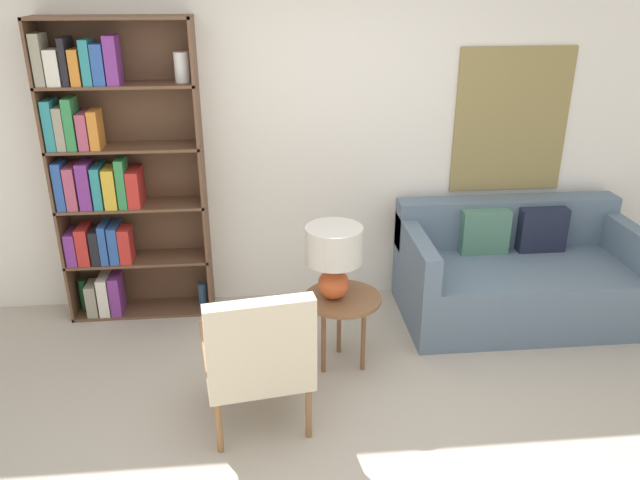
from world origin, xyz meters
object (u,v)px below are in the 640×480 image
Objects in this scene: couch at (517,275)px; bookshelf at (109,176)px; side_table at (342,305)px; table_lamp at (334,253)px; armchair at (258,354)px.

bookshelf is at bearing 174.21° from couch.
table_lamp is at bearing -175.78° from side_table.
table_lamp is (1.50, -0.87, -0.27)m from bookshelf.
armchair is (1.02, -1.46, -0.58)m from bookshelf.
couch is 1.51m from side_table.
side_table is (-1.40, -0.57, 0.13)m from couch.
bookshelf is at bearing 149.79° from table_lamp.
bookshelf is 1.87m from armchair.
bookshelf is 1.89m from side_table.
armchair is 1.75× the size of side_table.
couch is at bearing 21.47° from table_lamp.
bookshelf reaches higher than side_table.
armchair is 0.82m from table_lamp.
armchair is at bearing -148.99° from couch.
table_lamp reaches higher than armchair.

